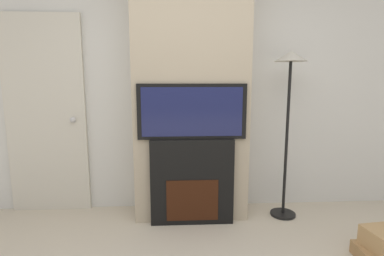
# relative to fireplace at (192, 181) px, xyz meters

# --- Properties ---
(wall_back) EXTENTS (6.00, 0.06, 2.70)m
(wall_back) POSITION_rel_fireplace_xyz_m (0.00, 0.44, 0.93)
(wall_back) COLOR silver
(wall_back) RESTS_ON ground_plane
(chimney_breast) EXTENTS (1.13, 0.41, 2.70)m
(chimney_breast) POSITION_rel_fireplace_xyz_m (0.00, 0.21, 0.93)
(chimney_breast) COLOR tan
(chimney_breast) RESTS_ON ground_plane
(fireplace) EXTENTS (0.81, 0.15, 0.85)m
(fireplace) POSITION_rel_fireplace_xyz_m (0.00, 0.00, 0.00)
(fireplace) COLOR black
(fireplace) RESTS_ON ground_plane
(television) EXTENTS (1.03, 0.07, 0.53)m
(television) POSITION_rel_fireplace_xyz_m (0.00, -0.00, 0.69)
(television) COLOR black
(television) RESTS_ON fireplace
(floor_lamp) EXTENTS (0.32, 0.32, 1.69)m
(floor_lamp) POSITION_rel_fireplace_xyz_m (0.97, 0.10, 0.92)
(floor_lamp) COLOR black
(floor_lamp) RESTS_ON ground_plane
(entry_door) EXTENTS (0.83, 0.09, 2.08)m
(entry_door) POSITION_rel_fireplace_xyz_m (-1.52, 0.39, 0.62)
(entry_door) COLOR beige
(entry_door) RESTS_ON ground_plane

